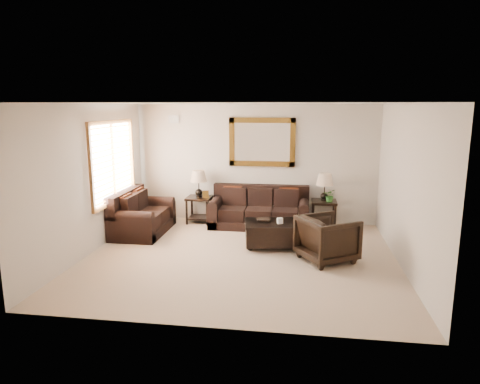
% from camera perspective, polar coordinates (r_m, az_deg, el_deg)
% --- Properties ---
extents(room, '(5.51, 5.01, 2.71)m').
position_cam_1_polar(room, '(7.38, -0.02, 1.20)').
color(room, tan).
rests_on(room, ground).
extents(window, '(0.07, 1.96, 1.66)m').
position_cam_1_polar(window, '(8.98, -16.51, 3.86)').
color(window, white).
rests_on(window, room).
extents(mirror, '(1.50, 0.06, 1.10)m').
position_cam_1_polar(mirror, '(9.73, 2.95, 6.65)').
color(mirror, '#472C0E').
rests_on(mirror, room).
extents(air_vent, '(0.25, 0.02, 0.18)m').
position_cam_1_polar(air_vent, '(10.11, -8.83, 9.55)').
color(air_vent, '#999999').
rests_on(air_vent, room).
extents(sofa, '(2.18, 0.94, 0.89)m').
position_cam_1_polar(sofa, '(9.59, 2.64, -2.67)').
color(sofa, black).
rests_on(sofa, room).
extents(loveseat, '(0.96, 1.61, 0.91)m').
position_cam_1_polar(loveseat, '(9.34, -13.13, -3.30)').
color(loveseat, black).
rests_on(loveseat, room).
extents(end_table_left, '(0.55, 0.55, 1.22)m').
position_cam_1_polar(end_table_left, '(9.83, -5.50, 0.44)').
color(end_table_left, black).
rests_on(end_table_left, room).
extents(end_table_right, '(0.55, 0.55, 1.21)m').
position_cam_1_polar(end_table_right, '(9.57, 11.19, -0.04)').
color(end_table_right, black).
rests_on(end_table_right, room).
extents(coffee_table, '(1.55, 0.99, 0.61)m').
position_cam_1_polar(coffee_table, '(8.22, 5.73, -5.26)').
color(coffee_table, black).
rests_on(coffee_table, room).
extents(armchair, '(1.13, 1.14, 0.87)m').
position_cam_1_polar(armchair, '(7.60, 11.57, -5.83)').
color(armchair, black).
rests_on(armchair, floor).
extents(potted_plant, '(0.33, 0.35, 0.23)m').
position_cam_1_polar(potted_plant, '(9.50, 11.92, -0.63)').
color(potted_plant, '#275E20').
rests_on(potted_plant, end_table_right).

